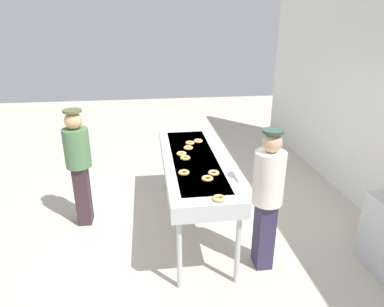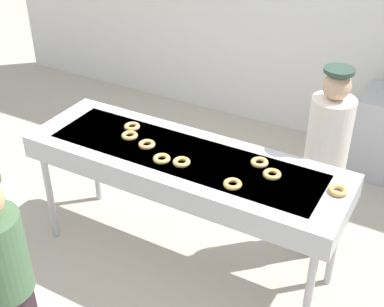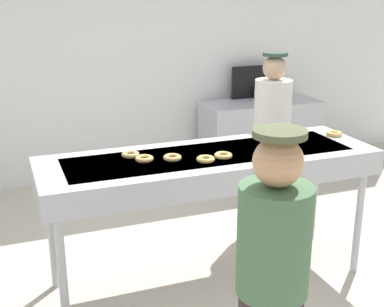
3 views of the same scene
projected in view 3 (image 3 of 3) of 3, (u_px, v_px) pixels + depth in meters
The scene contains 19 objects.
ground_plane at pixel (209, 278), 4.03m from camera, with size 16.00×16.00×0.00m, color beige.
back_wall at pixel (123, 40), 5.82m from camera, with size 8.00×0.12×3.16m, color white.
fryer_conveyor at pixel (210, 166), 3.75m from camera, with size 2.43×0.77×1.01m.
glazed_donut_0 at pixel (334, 134), 4.17m from camera, with size 0.13×0.13×0.03m, color #E1AF5D.
glazed_donut_1 at pixel (282, 152), 3.72m from camera, with size 0.13×0.13×0.03m, color #E6AC5F.
glazed_donut_2 at pixel (223, 156), 3.63m from camera, with size 0.13×0.13×0.03m, color #E1B860.
glazed_donut_3 at pixel (266, 139), 4.03m from camera, with size 0.13×0.13×0.03m, color #EBB768.
glazed_donut_4 at pixel (130, 154), 3.65m from camera, with size 0.13×0.13×0.03m, color #E7B367.
glazed_donut_5 at pixel (206, 159), 3.55m from camera, with size 0.13×0.13×0.03m, color #E1BC5F.
glazed_donut_6 at pixel (172, 158), 3.58m from camera, with size 0.13×0.13×0.03m, color #E8B064.
glazed_donut_7 at pixel (288, 140), 3.99m from camera, with size 0.13×0.13×0.03m, color #E7B860.
glazed_donut_8 at pixel (144, 159), 3.56m from camera, with size 0.13×0.13×0.03m, color #E6B161.
worker_baker at pixel (271, 133), 4.64m from camera, with size 0.32×0.32×1.62m.
customer_waiting at pixel (272, 279), 2.34m from camera, with size 0.33×0.33×1.59m.
prep_counter at pixel (260, 136), 6.30m from camera, with size 1.40×0.59×0.85m, color #B7BABF.
paper_cup_0 at pixel (265, 93), 6.37m from camera, with size 0.08×0.08×0.12m, color beige.
paper_cup_1 at pixel (280, 98), 6.08m from camera, with size 0.08×0.08×0.12m, color beige.
paper_cup_2 at pixel (257, 94), 6.29m from camera, with size 0.08×0.08×0.12m, color beige.
menu_display at pixel (253, 82), 6.33m from camera, with size 0.55×0.04×0.39m, color black.
Camera 3 is at (-1.37, -3.27, 2.15)m, focal length 48.79 mm.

